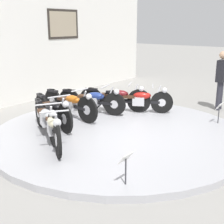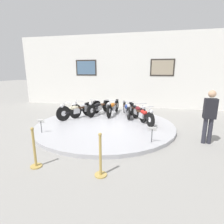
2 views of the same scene
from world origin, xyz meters
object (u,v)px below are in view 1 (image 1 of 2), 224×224
Objects in this scene: motorcycle_blue at (93,100)px; motorcycle_red at (139,99)px; motorcycle_cream at (53,126)px; motorcycle_maroon at (116,98)px; motorcycle_orange at (70,103)px; motorcycle_silver at (46,118)px; info_placard_front_left at (126,162)px; info_placard_front_centre at (219,109)px; visitor_standing at (221,77)px; motorcycle_black at (53,110)px.

motorcycle_blue is 1.12× the size of motorcycle_red.
motorcycle_cream is 2.83m from motorcycle_maroon.
motorcycle_blue is at bearing -11.26° from motorcycle_orange.
motorcycle_silver is 2.72m from info_placard_front_left.
info_placard_front_centre is 1.90m from visitor_standing.
motorcycle_orange is 3.94× the size of info_placard_front_left.
visitor_standing reaches higher than motorcycle_black.
motorcycle_cream is at bearing -157.39° from motorcycle_blue.
motorcycle_maroon is at bearing -22.63° from motorcycle_orange.
info_placard_front_centre is at bearing -48.86° from motorcycle_black.
motorcycle_blue is at bearing 22.61° from motorcycle_cream.
motorcycle_blue is 4.00m from info_placard_front_left.
motorcycle_black is at bearing 131.14° from info_placard_front_centre.
motorcycle_cream reaches higher than info_placard_front_left.
motorcycle_orange is at bearing 168.74° from motorcycle_blue.
motorcycle_silver is at bearing 157.68° from visitor_standing.
info_placard_front_centre is (0.40, -2.08, -0.00)m from motorcycle_red.
info_placard_front_left is at bearing 180.00° from info_placard_front_centre.
visitor_standing is at bearing -34.67° from motorcycle_orange.
motorcycle_silver reaches higher than motorcycle_maroon.
motorcycle_orange is at bearing 22.68° from motorcycle_silver.
motorcycle_cream is 3.35× the size of info_placard_front_centre.
motorcycle_black reaches higher than motorcycle_red.
motorcycle_red is (1.53, -1.07, -0.03)m from motorcycle_orange.
motorcycle_orange is (1.53, 1.07, -0.00)m from motorcycle_cream.
motorcycle_maroon is (1.25, -0.52, -0.01)m from motorcycle_orange.
motorcycle_maroon is at bearing -0.02° from motorcycle_silver.
visitor_standing reaches higher than info_placard_front_left.
motorcycle_cream is 1.01× the size of motorcycle_red.
visitor_standing reaches higher than motorcycle_maroon.
visitor_standing is at bearing -22.32° from motorcycle_silver.
visitor_standing reaches higher than info_placard_front_centre.
motorcycle_black is 1.02× the size of motorcycle_blue.
info_placard_front_left is at bearing -131.17° from motorcycle_blue.
visitor_standing is (4.91, -2.02, 0.46)m from motorcycle_silver.
motorcycle_maroon is (0.55, -0.38, 0.01)m from motorcycle_blue.
motorcycle_blue is (0.70, -0.14, -0.02)m from motorcycle_orange.
info_placard_front_centre is at bearing -39.60° from motorcycle_silver.
motorcycle_silver is at bearing 62.69° from motorcycle_cream.
visitor_standing is at bearing -38.95° from motorcycle_blue.
motorcycle_orange reaches higher than motorcycle_silver.
info_placard_front_centre is at bearing -75.38° from motorcycle_maroon.
motorcycle_cream is 3.06m from motorcycle_red.
motorcycle_orange is at bearing 58.50° from info_placard_front_left.
motorcycle_orange reaches higher than motorcycle_blue.
motorcycle_black is at bearing 67.73° from info_placard_front_left.
motorcycle_maroon is 4.13m from info_placard_front_left.
visitor_standing is (2.13, -1.46, 0.49)m from motorcycle_red.
motorcycle_cream is 0.89× the size of motorcycle_black.
motorcycle_silver is 0.93× the size of motorcycle_black.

